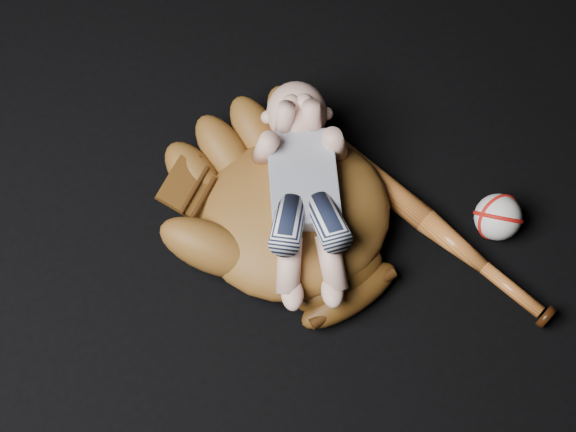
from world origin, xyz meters
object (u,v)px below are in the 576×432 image
(newborn_baby, at_px, (305,194))
(baseball, at_px, (498,217))
(baseball_glove, at_px, (295,210))
(baseball_bat, at_px, (438,230))

(newborn_baby, relative_size, baseball, 4.82)
(baseball_glove, xyz_separation_m, baseball, (0.35, -0.08, -0.03))
(baseball_bat, xyz_separation_m, baseball, (0.10, -0.01, 0.02))
(newborn_baby, bearing_deg, baseball_bat, -6.98)
(baseball_bat, bearing_deg, newborn_baby, 163.93)
(baseball_glove, relative_size, baseball_bat, 0.98)
(baseball_glove, distance_m, baseball, 0.36)
(newborn_baby, bearing_deg, baseball, -3.36)
(baseball_glove, xyz_separation_m, newborn_baby, (0.02, -0.00, 0.06))
(baseball, bearing_deg, newborn_baby, 167.55)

